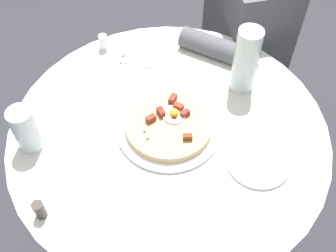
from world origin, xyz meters
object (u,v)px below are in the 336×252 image
water_glass (26,129)px  water_bottle (246,60)px  dining_table (169,164)px  breakfast_pizza (168,125)px  person_seated (239,60)px  pizza_plate (167,130)px  knife (150,58)px  bread_plate (258,161)px  fork (147,66)px  salt_shaker (103,42)px  pepper_shaker (40,210)px

water_glass → water_bottle: 0.64m
dining_table → breakfast_pizza: size_ratio=3.72×
water_glass → water_bottle: bearing=97.4°
person_seated → pizza_plate: 0.68m
knife → water_bottle: water_bottle is taller
bread_plate → person_seated: bearing=162.7°
dining_table → fork: size_ratio=5.04×
person_seated → breakfast_pizza: 0.68m
person_seated → salt_shaker: (0.09, -0.54, 0.27)m
water_bottle → pepper_shaker: water_bottle is taller
pizza_plate → breakfast_pizza: size_ratio=1.21×
person_seated → fork: bearing=-63.2°
salt_shaker → breakfast_pizza: bearing=18.9°
knife → salt_shaker: salt_shaker is taller
bread_plate → pepper_shaker: 0.57m
fork → pepper_shaker: bearing=-100.0°
fork → salt_shaker: bearing=162.9°
pizza_plate → fork: bearing=-178.1°
salt_shaker → knife: bearing=57.2°
person_seated → water_glass: 0.95m
dining_table → person_seated: size_ratio=0.80×
pepper_shaker → breakfast_pizza: bearing=117.3°
breakfast_pizza → knife: size_ratio=1.35×
fork → person_seated: bearing=54.7°
breakfast_pizza → pepper_shaker: size_ratio=4.49×
person_seated → knife: bearing=-65.9°
knife → person_seated: bearing=52.0°
person_seated → water_bottle: size_ratio=5.33×
fork → knife: size_ratio=1.00×
dining_table → pizza_plate: bearing=-49.2°
pizza_plate → person_seated: bearing=139.2°
water_glass → person_seated: bearing=119.1°
bread_plate → knife: 0.50m
person_seated → breakfast_pizza: (0.47, -0.41, 0.27)m
breakfast_pizza → bread_plate: bearing=53.2°
fork → water_glass: size_ratio=1.31×
breakfast_pizza → water_glass: water_glass is taller
bread_plate → fork: size_ratio=0.95×
person_seated → knife: person_seated is taller
bread_plate → water_glass: (-0.19, -0.59, 0.06)m
dining_table → water_bottle: 0.40m
breakfast_pizza → water_bottle: water_bottle is taller
pizza_plate → salt_shaker: size_ratio=5.50×
bread_plate → fork: bearing=-152.1°
knife → water_bottle: size_ratio=0.84×
fork → salt_shaker: (-0.12, -0.12, 0.02)m
bread_plate → salt_shaker: size_ratio=3.21×
water_glass → pepper_shaker: size_ratio=2.54×
pepper_shaker → salt_shaker: bearing=158.2°
bread_plate → fork: bread_plate is taller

